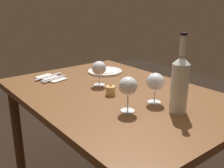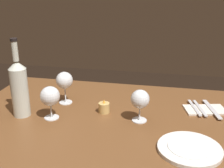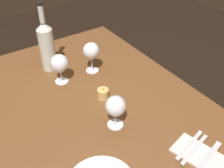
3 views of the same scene
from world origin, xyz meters
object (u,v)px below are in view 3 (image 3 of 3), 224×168
Objects in this scene: wine_bottle at (47,45)px; folded_napkin at (199,155)px; wine_glass_centre at (115,107)px; fork_inner at (195,149)px; wine_glass_left at (91,51)px; fork_outer at (189,145)px; wine_glass_right at (59,64)px; table_knife at (206,160)px; votive_candle at (103,94)px.

wine_bottle is 1.70× the size of folded_napkin.
wine_glass_centre is 0.82× the size of fork_inner.
fork_inner reaches higher than folded_napkin.
wine_glass_left is 0.65m from fork_outer.
wine_glass_centre reaches higher than fork_inner.
folded_napkin is at bearing 29.50° from wine_glass_centre.
wine_glass_right is 0.72× the size of table_knife.
votive_candle is at bearing 163.57° from wine_glass_centre.
votive_candle is 0.43m from fork_outer.
wine_bottle is at bearing -130.67° from wine_glass_left.
wine_glass_left is 0.25m from votive_candle.
wine_glass_left is 0.77× the size of folded_napkin.
folded_napkin is at bearing 3.94° from wine_glass_left.
wine_glass_left reaches higher than fork_inner.
wine_bottle is 2.01× the size of fork_outer.
wine_glass_right is 0.26m from votive_candle.
fork_outer and table_knife have the same top height.
wine_glass_left is at bearing 162.07° from votive_candle.
wine_glass_right is 0.39m from wine_glass_centre.
wine_glass_centre is 0.35m from folded_napkin.
fork_outer is at bearing 19.05° from wine_glass_right.
votive_candle is (-0.17, 0.05, -0.08)m from wine_glass_centre.
wine_bottle is (-0.14, 0.00, 0.03)m from wine_glass_right.
wine_glass_left is at bearing -175.91° from fork_inner.
wine_bottle is 0.39m from votive_candle.
wine_glass_centre is at bearing -145.77° from fork_outer.
fork_outer is at bearing 180.00° from fork_inner.
wine_glass_left is at bearing 49.33° from wine_bottle.
wine_glass_right is 0.42× the size of wine_bottle.
votive_candle is at bearing 25.15° from wine_glass_right.
wine_bottle reaches higher than table_knife.
table_knife reaches higher than folded_napkin.
wine_glass_centre is at bearing -148.29° from fork_inner.
wine_bottle is 2.01× the size of fork_inner.
wine_glass_left is at bearing -176.06° from folded_napkin.
fork_inner is 1.00× the size of fork_outer.
fork_outer is at bearing 180.00° from table_knife.
fork_inner is at bearing 31.71° from wine_glass_centre.
fork_outer is (-0.02, 0.00, 0.00)m from fork_inner.
wine_glass_left reaches higher than votive_candle.
wine_glass_right is 1.04× the size of wine_glass_centre.
fork_inner is (0.27, 0.17, -0.09)m from wine_glass_centre.
wine_bottle reaches higher than fork_outer.
fork_outer reaches higher than folded_napkin.
fork_outer is 0.08m from table_knife.
folded_napkin is (0.69, 0.05, -0.11)m from wine_glass_left.
wine_bottle reaches higher than wine_glass_left.
votive_candle is at bearing -17.93° from wine_glass_left.
votive_candle is 0.38× the size of fork_inner.
wine_glass_centre is 0.70× the size of table_knife.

